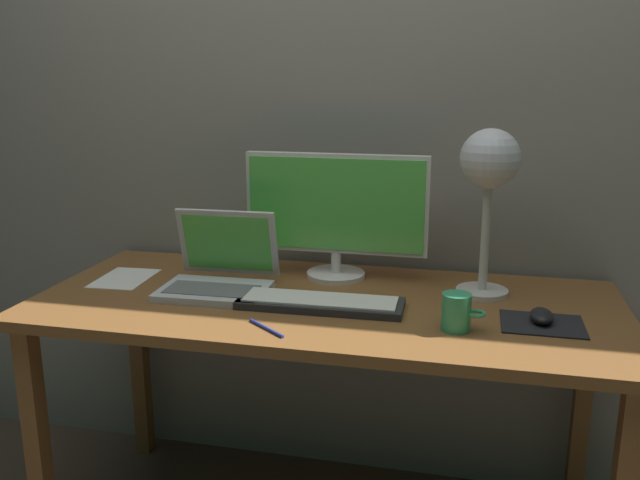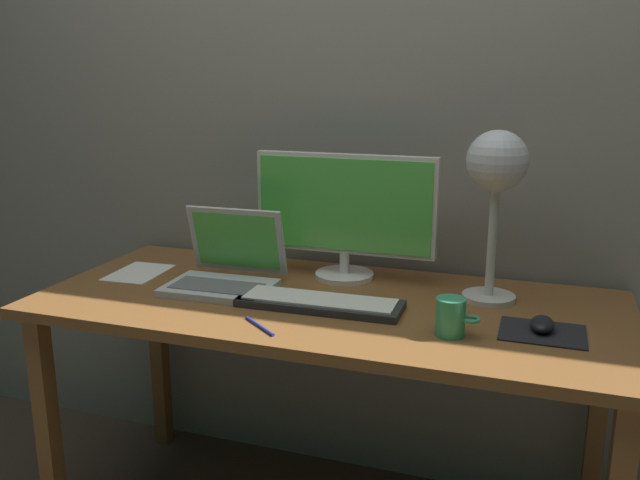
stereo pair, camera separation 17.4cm
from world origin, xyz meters
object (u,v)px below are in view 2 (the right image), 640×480
Objects in this scene: laptop at (228,265)px; mouse at (542,324)px; monitor at (345,210)px; pen at (260,326)px; keyboard_main at (321,303)px; desk_lamp at (496,173)px; coffee_mug at (451,317)px.

mouse is (0.88, -0.08, -0.04)m from laptop.
pen is at bearing -99.52° from monitor.
monitor reaches higher than pen.
keyboard_main is at bearing 62.59° from pen.
desk_lamp is at bearing 26.44° from keyboard_main.
laptop is (-0.30, -0.18, -0.15)m from monitor.
monitor is 1.24× the size of keyboard_main.
laptop is 2.18× the size of pen.
mouse is at bearing -5.39° from laptop.
desk_lamp reaches higher than mouse.
coffee_mug reaches higher than keyboard_main.
desk_lamp is at bearing -8.64° from monitor.
laptop is 0.70m from coffee_mug.
laptop reaches higher than pen.
mouse reaches higher than pen.
coffee_mug is at bearing 12.79° from pen.
keyboard_main is at bearing -15.98° from laptop.
keyboard_main is 0.56m from mouse.
coffee_mug is at bearing -43.72° from monitor.
mouse reaches higher than keyboard_main.
monitor is at bearing 94.15° from keyboard_main.
mouse is at bearing -24.50° from monitor.
monitor reaches higher than keyboard_main.
laptop is at bearing 164.02° from keyboard_main.
desk_lamp reaches higher than laptop.
desk_lamp is 0.73m from pen.
keyboard_main is at bearing 166.56° from coffee_mug.
mouse is at bearing 24.53° from coffee_mug.
keyboard_main is 4.62× the size of mouse.
laptop reaches higher than coffee_mug.
mouse is at bearing 16.63° from pen.
coffee_mug is at bearing -13.44° from keyboard_main.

